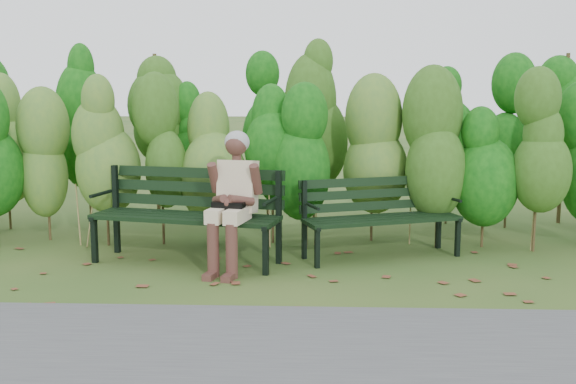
{
  "coord_description": "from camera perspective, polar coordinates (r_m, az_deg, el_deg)",
  "views": [
    {
      "loc": [
        0.27,
        -6.14,
        1.73
      ],
      "look_at": [
        0.0,
        0.35,
        0.75
      ],
      "focal_mm": 42.0,
      "sensor_mm": 36.0,
      "label": 1
    }
  ],
  "objects": [
    {
      "name": "bench_left",
      "position": [
        6.91,
        -8.33,
        -1.27
      ],
      "size": [
        1.98,
        1.02,
        0.95
      ],
      "color": "black",
      "rests_on": "ground"
    },
    {
      "name": "ground",
      "position": [
        6.38,
        -0.13,
        -7.14
      ],
      "size": [
        80.0,
        80.0,
        0.0
      ],
      "primitive_type": "plane",
      "color": "#294F1B"
    },
    {
      "name": "leaf_litter",
      "position": [
        6.36,
        -0.94,
        -7.18
      ],
      "size": [
        5.98,
        2.16,
        0.01
      ],
      "color": "brown",
      "rests_on": "ground"
    },
    {
      "name": "seated_woman",
      "position": [
        6.5,
        -4.68,
        0.01
      ],
      "size": [
        0.55,
        0.81,
        1.35
      ],
      "color": "beige",
      "rests_on": "ground"
    },
    {
      "name": "hedge_band",
      "position": [
        8.02,
        0.45,
        5.2
      ],
      "size": [
        11.04,
        1.67,
        2.42
      ],
      "color": "#47381E",
      "rests_on": "ground"
    },
    {
      "name": "footpath",
      "position": [
        4.31,
        -1.46,
        -15.02
      ],
      "size": [
        60.0,
        2.5,
        0.01
      ],
      "primitive_type": "cube",
      "color": "#474749",
      "rests_on": "ground"
    },
    {
      "name": "bench_right",
      "position": [
        7.12,
        7.67,
        -1.57
      ],
      "size": [
        1.73,
        1.06,
        0.82
      ],
      "color": "black",
      "rests_on": "ground"
    }
  ]
}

